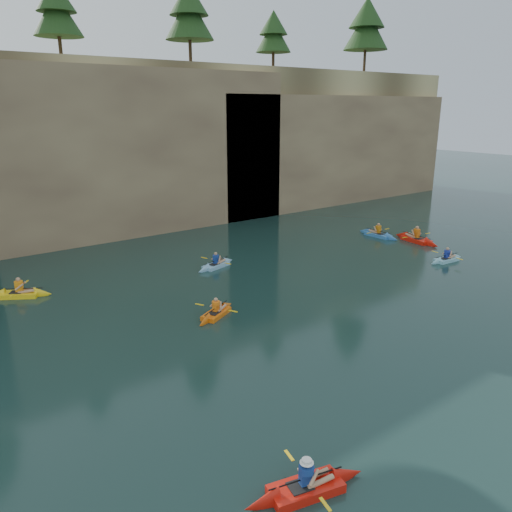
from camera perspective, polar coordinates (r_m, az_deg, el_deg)
ground at (r=17.27m, az=11.67°, el=-13.54°), size 160.00×160.00×0.00m
cliff at (r=41.36m, az=-20.99°, el=12.12°), size 70.00×16.00×12.00m
cliff_slab_center at (r=35.07m, az=-14.27°, el=11.55°), size 24.00×2.40×11.40m
cliff_slab_east at (r=46.60m, az=9.59°, el=12.05°), size 26.00×2.40×9.84m
sea_cave_center at (r=33.23m, az=-22.88°, el=3.29°), size 3.50×1.00×3.20m
sea_cave_east at (r=38.72m, az=-2.47°, el=7.34°), size 5.00×1.00×4.50m
main_kayaker at (r=12.78m, az=5.71°, el=-24.83°), size 3.17×2.09×1.15m
kayaker_orange at (r=21.51m, az=-4.58°, el=-6.51°), size 2.70×1.88×1.03m
kayaker_ltblue_near at (r=30.76m, az=20.93°, el=-0.35°), size 2.69×2.09×1.04m
kayaker_red_far at (r=34.54m, az=17.83°, el=1.82°), size 2.57×3.64×1.32m
kayaker_yellow at (r=25.98m, az=-25.36°, el=-3.92°), size 2.85×2.13×1.19m
kayaker_ltblue_mid at (r=27.79m, az=-4.60°, el=-1.02°), size 2.93×2.10×1.08m
kayaker_blue_east at (r=35.22m, az=13.76°, el=2.41°), size 2.31×3.30×1.17m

